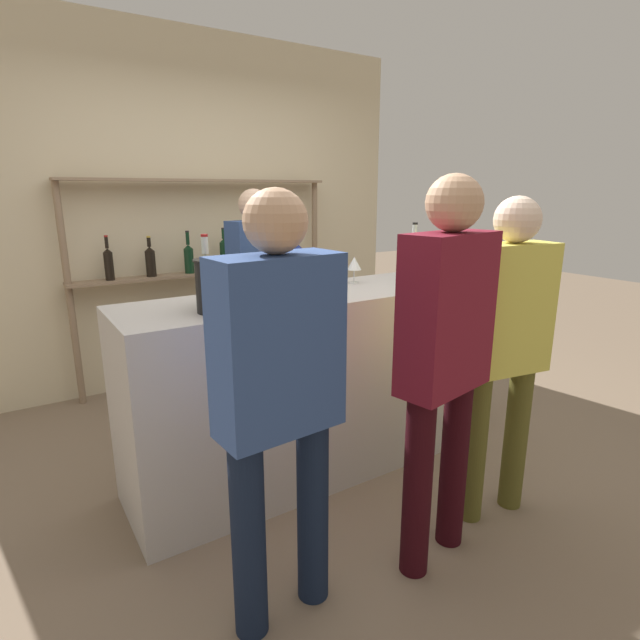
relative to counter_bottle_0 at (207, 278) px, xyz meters
name	(u,v)px	position (x,y,z in m)	size (l,w,h in m)	color
ground_plane	(320,463)	(0.62, -0.05, -1.17)	(16.00, 16.00, 0.00)	#7A6651
bar_counter	(320,382)	(0.62, -0.05, -0.65)	(2.17, 0.60, 1.04)	#B7B2AD
back_wall	(197,212)	(0.62, 1.85, 0.23)	(3.77, 0.12, 2.80)	beige
back_shelf	(207,249)	(0.62, 1.67, -0.06)	(2.15, 0.18, 1.66)	#897056
counter_bottle_0	(207,278)	(0.00, 0.00, 0.00)	(0.08, 0.08, 0.34)	silver
counter_bottle_1	(413,261)	(1.21, -0.13, 0.01)	(0.07, 0.07, 0.36)	silver
counter_bottle_2	(296,264)	(0.59, 0.15, 0.00)	(0.09, 0.09, 0.35)	#0F1956
counter_bottle_3	(274,265)	(0.45, 0.15, 0.01)	(0.08, 0.08, 0.35)	black
wine_glass	(354,264)	(0.95, 0.09, -0.02)	(0.09, 0.09, 0.16)	silver
ice_bucket	(216,286)	(-0.02, -0.17, -0.01)	(0.19, 0.19, 0.24)	black
cork_jar	(457,268)	(1.55, -0.17, -0.06)	(0.13, 0.13, 0.15)	silver
customer_center	(445,348)	(0.62, -0.96, -0.21)	(0.45, 0.26, 1.64)	black
customer_left	(279,387)	(-0.08, -0.88, -0.24)	(0.45, 0.22, 1.59)	#121C33
customer_right	(506,337)	(1.10, -0.89, -0.26)	(0.43, 0.24, 1.56)	brown
server_behind_counter	(256,284)	(0.66, 0.84, -0.22)	(0.41, 0.25, 1.59)	#121C33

